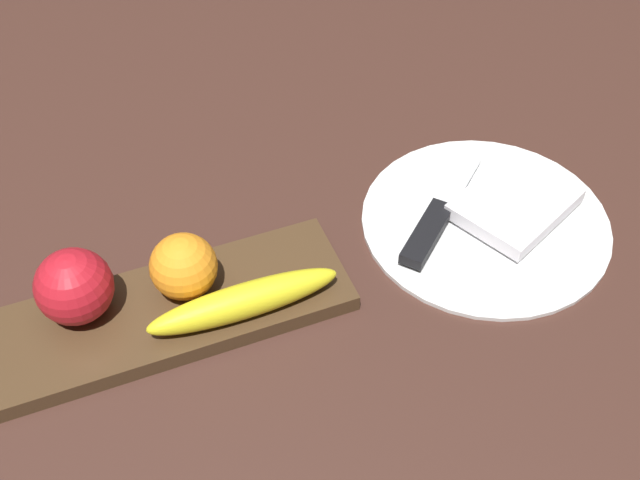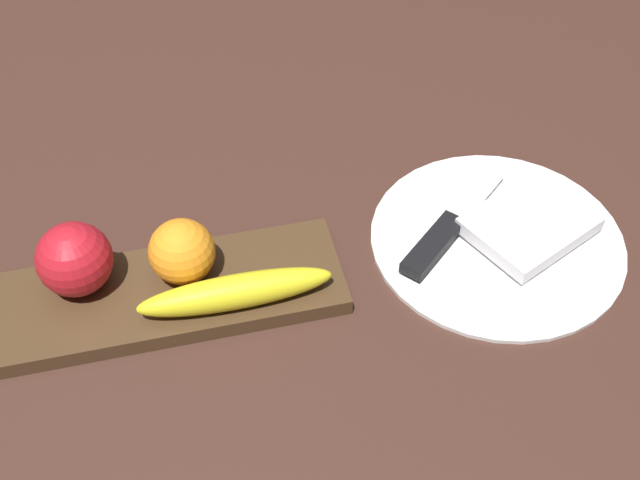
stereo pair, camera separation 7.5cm
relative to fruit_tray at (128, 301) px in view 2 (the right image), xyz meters
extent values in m
plane|color=#3E241C|center=(-0.04, 0.03, -0.01)|extent=(2.40, 2.40, 0.00)
cube|color=#48321E|center=(0.00, 0.00, 0.00)|extent=(0.41, 0.11, 0.02)
sphere|color=red|center=(-0.04, 0.02, 0.04)|extent=(0.07, 0.07, 0.07)
ellipsoid|color=yellow|center=(0.10, -0.03, 0.03)|extent=(0.18, 0.03, 0.03)
sphere|color=orange|center=(0.06, 0.01, 0.04)|extent=(0.06, 0.06, 0.06)
cylinder|color=white|center=(0.37, 0.00, 0.00)|extent=(0.26, 0.26, 0.01)
cube|color=white|center=(0.40, 0.00, 0.01)|extent=(0.15, 0.13, 0.02)
cube|color=silver|center=(0.35, 0.04, 0.00)|extent=(0.13, 0.11, 0.00)
cube|color=black|center=(0.30, 0.00, 0.01)|extent=(0.08, 0.08, 0.01)
camera|label=1|loc=(-0.01, -0.48, 0.59)|focal=45.10mm
camera|label=2|loc=(0.07, -0.50, 0.59)|focal=45.10mm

